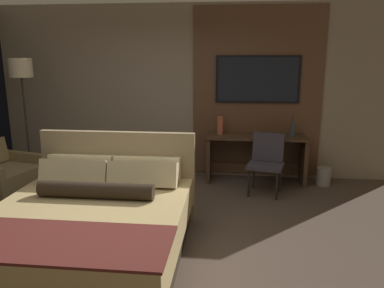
# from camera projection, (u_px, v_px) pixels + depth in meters

# --- Properties ---
(ground_plane) EXTENTS (16.00, 16.00, 0.00)m
(ground_plane) POSITION_uv_depth(u_px,v_px,m) (143.00, 246.00, 4.00)
(ground_plane) COLOR #4C3D33
(wall_back_tv_panel) EXTENTS (7.20, 0.09, 2.80)m
(wall_back_tv_panel) POSITION_uv_depth(u_px,v_px,m) (186.00, 92.00, 6.17)
(wall_back_tv_panel) COLOR gray
(wall_back_tv_panel) RESTS_ON ground_plane
(bed) EXTENTS (1.90, 2.13, 1.09)m
(bed) POSITION_uv_depth(u_px,v_px,m) (91.00, 224.00, 3.76)
(bed) COLOR #33281E
(bed) RESTS_ON ground_plane
(desk) EXTENTS (1.56, 0.52, 0.76)m
(desk) POSITION_uv_depth(u_px,v_px,m) (256.00, 151.00, 5.98)
(desk) COLOR #422D1E
(desk) RESTS_ON ground_plane
(tv) EXTENTS (1.33, 0.04, 0.75)m
(tv) POSITION_uv_depth(u_px,v_px,m) (258.00, 79.00, 5.93)
(tv) COLOR black
(desk_chair) EXTENTS (0.59, 0.59, 0.88)m
(desk_chair) POSITION_uv_depth(u_px,v_px,m) (267.00, 158.00, 5.48)
(desk_chair) COLOR #38333D
(desk_chair) RESTS_ON ground_plane
(armchair_by_window) EXTENTS (1.02, 1.05, 0.80)m
(armchair_by_window) POSITION_uv_depth(u_px,v_px,m) (4.00, 179.00, 5.34)
(armchair_by_window) COLOR olive
(armchair_by_window) RESTS_ON ground_plane
(floor_lamp) EXTENTS (0.34, 0.34, 1.95)m
(floor_lamp) POSITION_uv_depth(u_px,v_px,m) (22.00, 79.00, 5.61)
(floor_lamp) COLOR #282623
(floor_lamp) RESTS_ON ground_plane
(vase_tall) EXTENTS (0.11, 0.11, 0.37)m
(vase_tall) POSITION_uv_depth(u_px,v_px,m) (293.00, 124.00, 5.81)
(vase_tall) COLOR #333338
(vase_tall) RESTS_ON desk
(vase_short) EXTENTS (0.10, 0.10, 0.28)m
(vase_short) POSITION_uv_depth(u_px,v_px,m) (220.00, 125.00, 5.99)
(vase_short) COLOR #B2563D
(vase_short) RESTS_ON desk
(book) EXTENTS (0.26, 0.22, 0.03)m
(book) POSITION_uv_depth(u_px,v_px,m) (267.00, 135.00, 5.86)
(book) COLOR maroon
(book) RESTS_ON desk
(waste_bin) EXTENTS (0.22, 0.22, 0.28)m
(waste_bin) POSITION_uv_depth(u_px,v_px,m) (323.00, 176.00, 5.87)
(waste_bin) COLOR gray
(waste_bin) RESTS_ON ground_plane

